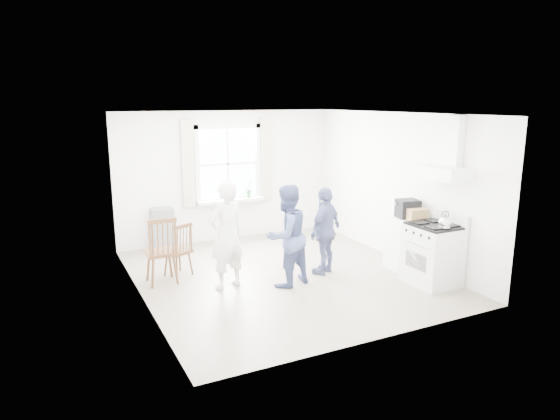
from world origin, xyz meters
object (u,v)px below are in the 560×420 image
Objects in this scene: low_cabinet at (406,244)px; person_right at (325,231)px; gas_stove at (433,254)px; person_left at (226,236)px; windsor_chair_a at (181,244)px; stereo_stack at (408,209)px; windsor_chair_b at (162,244)px; person_mid at (287,236)px.

low_cabinet is 0.62× the size of person_right.
person_left reaches higher than gas_stove.
windsor_chair_a is at bearing 149.28° from gas_stove.
windsor_chair_a is 0.62× the size of person_right.
person_right reaches higher than low_cabinet.
person_left reaches higher than low_cabinet.
low_cabinet is (0.07, 0.70, -0.03)m from gas_stove.
person_left is (0.49, -0.77, 0.28)m from windsor_chair_a.
gas_stove is at bearing -30.72° from windsor_chair_a.
person_right reaches higher than stereo_stack.
windsor_chair_b is 0.75× the size of person_right.
stereo_stack is 3.03m from person_left.
gas_stove is 3.18m from person_left.
person_mid is at bearing -38.52° from windsor_chair_a.
person_right is (2.52, -0.63, 0.06)m from windsor_chair_b.
gas_stove is 0.68× the size of person_left.
low_cabinet is at bearing -38.50° from stereo_stack.
windsor_chair_a is at bearing 33.28° from windsor_chair_b.
person_right is at bearing 177.39° from person_mid.
windsor_chair_b is (-3.83, 1.09, 0.21)m from low_cabinet.
person_left reaches higher than windsor_chair_b.
gas_stove is 0.70m from low_cabinet.
low_cabinet is at bearing -20.83° from windsor_chair_a.
person_left is at bearing -33.09° from person_right.
low_cabinet is 3.71m from windsor_chair_a.
stereo_stack reaches higher than gas_stove.
gas_stove is at bearing 107.35° from person_right.
windsor_chair_a is 0.95m from person_left.
person_left is at bearing -57.45° from windsor_chair_a.
person_mid is (1.70, -0.84, 0.13)m from windsor_chair_b.
low_cabinet is 0.57× the size of person_mid.
person_mid reaches higher than stereo_stack.
low_cabinet is at bearing 84.32° from gas_stove.
stereo_stack is at bearing 141.50° from low_cabinet.
windsor_chair_b reaches higher than windsor_chair_a.
stereo_stack is at bearing 84.56° from gas_stove.
person_mid is at bearing -15.61° from person_right.
gas_stove reaches higher than windsor_chair_b.
windsor_chair_a is at bearing -51.57° from person_right.
person_left is (-2.98, 0.55, 0.37)m from low_cabinet.
person_mid is (-2.05, 0.95, 0.30)m from gas_stove.
person_mid is at bearing 155.21° from gas_stove.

